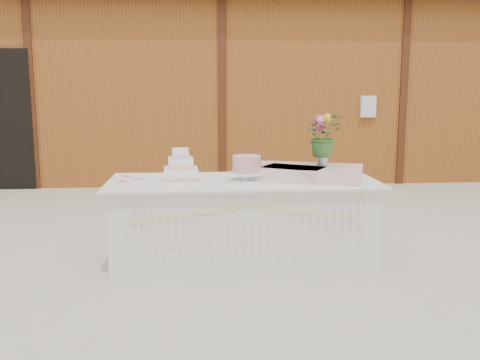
{
  "coord_description": "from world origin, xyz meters",
  "views": [
    {
      "loc": [
        -0.39,
        -4.71,
        1.57
      ],
      "look_at": [
        0.0,
        0.3,
        0.72
      ],
      "focal_mm": 40.0,
      "sensor_mm": 36.0,
      "label": 1
    }
  ],
  "objects": [
    {
      "name": "ground",
      "position": [
        0.0,
        0.0,
        0.0
      ],
      "size": [
        80.0,
        80.0,
        0.0
      ],
      "primitive_type": "plane",
      "color": "beige",
      "rests_on": "ground"
    },
    {
      "name": "barn",
      "position": [
        -0.01,
        5.99,
        1.68
      ],
      "size": [
        12.6,
        4.6,
        3.3
      ],
      "color": "brown",
      "rests_on": "ground"
    },
    {
      "name": "cake_table",
      "position": [
        0.0,
        -0.0,
        0.39
      ],
      "size": [
        2.4,
        1.0,
        0.77
      ],
      "color": "silver",
      "rests_on": "ground"
    },
    {
      "name": "wedding_cake",
      "position": [
        -0.55,
        0.08,
        0.87
      ],
      "size": [
        0.33,
        0.33,
        0.28
      ],
      "rotation": [
        0.0,
        0.0,
        0.06
      ],
      "color": "white",
      "rests_on": "cake_table"
    },
    {
      "name": "pink_cake_stand",
      "position": [
        0.03,
        -0.07,
        0.9
      ],
      "size": [
        0.32,
        0.32,
        0.23
      ],
      "color": "white",
      "rests_on": "cake_table"
    },
    {
      "name": "satin_runner",
      "position": [
        0.59,
        -0.0,
        0.83
      ],
      "size": [
        1.09,
        0.83,
        0.12
      ],
      "primitive_type": "cube",
      "rotation": [
        0.0,
        0.0,
        -0.32
      ],
      "color": "beige",
      "rests_on": "cake_table"
    },
    {
      "name": "flower_vase",
      "position": [
        0.72,
        -0.0,
        0.96
      ],
      "size": [
        0.1,
        0.1,
        0.13
      ],
      "primitive_type": "cylinder",
      "color": "silver",
      "rests_on": "satin_runner"
    },
    {
      "name": "bouquet",
      "position": [
        0.72,
        -0.0,
        1.22
      ],
      "size": [
        0.45,
        0.44,
        0.38
      ],
      "primitive_type": "imported",
      "rotation": [
        0.0,
        0.0,
        0.61
      ],
      "color": "#346428",
      "rests_on": "flower_vase"
    },
    {
      "name": "loose_flowers",
      "position": [
        -1.0,
        0.12,
        0.78
      ],
      "size": [
        0.27,
        0.42,
        0.02
      ],
      "primitive_type": null,
      "rotation": [
        0.0,
        0.0,
        0.32
      ],
      "color": "pink",
      "rests_on": "cake_table"
    }
  ]
}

